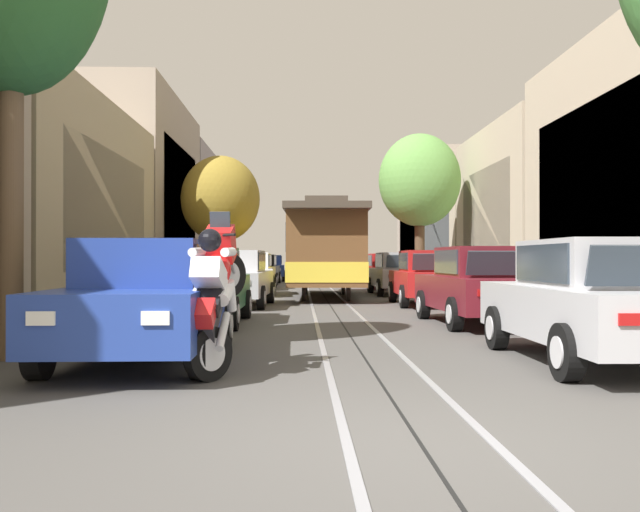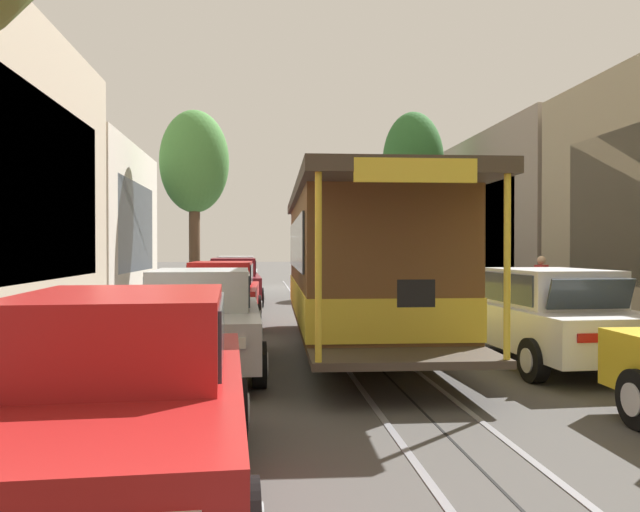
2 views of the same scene
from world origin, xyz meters
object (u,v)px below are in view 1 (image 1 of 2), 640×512
parked_car_silver_near_right (596,301)px  fire_hydrant (542,302)px  parked_car_white_fourth_left (248,273)px  parked_car_blue_near_left (147,300)px  parked_car_brown_far_right (361,268)px  pedestrian_crossing_far (180,269)px  parked_car_maroon_second_right (480,285)px  parked_car_silver_fourth_right (398,273)px  motorcycle_with_rider (215,289)px  parked_car_green_second_left (197,285)px  parked_car_brown_sixth_right (373,269)px  parked_car_yellow_fifth_left (253,271)px  parked_car_black_sixth_left (261,269)px  parked_car_red_fifth_right (385,271)px  parked_car_silver_mid_left (235,278)px  street_tree_kerb_left_second (220,200)px  street_tree_kerb_right_second (420,181)px  parked_car_red_mid_right (428,277)px  pedestrian_on_left_pavement (450,268)px  parked_car_blue_far_left (269,268)px  pedestrian_on_right_pavement (145,271)px  cable_car_trolley (325,250)px

parked_car_silver_near_right → fire_hydrant: parked_car_silver_near_right is taller
parked_car_white_fourth_left → parked_car_blue_near_left: bearing=-90.2°
parked_car_brown_far_right → pedestrian_crossing_far: size_ratio=2.80×
parked_car_maroon_second_right → parked_car_silver_fourth_right: (0.02, 11.77, 0.00)m
motorcycle_with_rider → parked_car_green_second_left: bearing=100.3°
parked_car_blue_near_left → pedestrian_crossing_far: bearing=98.8°
parked_car_white_fourth_left → parked_car_brown_sixth_right: size_ratio=1.00×
motorcycle_with_rider → parked_car_silver_fourth_right: bearing=75.3°
parked_car_yellow_fifth_left → parked_car_black_sixth_left: (-0.00, 6.05, 0.00)m
parked_car_white_fourth_left → parked_car_red_fifth_right: bearing=41.4°
parked_car_silver_mid_left → parked_car_silver_near_right: bearing=-62.6°
parked_car_maroon_second_right → fire_hydrant: bearing=20.2°
parked_car_red_fifth_right → street_tree_kerb_left_second: (-7.59, 1.64, 3.34)m
street_tree_kerb_right_second → pedestrian_crossing_far: (-10.83, -1.75, -4.10)m
motorcycle_with_rider → parked_car_black_sixth_left: bearing=92.2°
parked_car_red_mid_right → street_tree_kerb_left_second: bearing=120.7°
pedestrian_on_left_pavement → parked_car_green_second_left: bearing=-116.6°
parked_car_red_fifth_right → pedestrian_crossing_far: (-9.07, -0.78, 0.09)m
parked_car_green_second_left → parked_car_red_mid_right: same height
parked_car_blue_far_left → pedestrian_on_right_pavement: pedestrian_on_right_pavement is taller
parked_car_white_fourth_left → fire_hydrant: parked_car_white_fourth_left is taller
parked_car_brown_far_right → cable_car_trolley: (-2.86, -18.36, 0.86)m
parked_car_blue_near_left → parked_car_brown_sixth_right: (5.87, 27.36, 0.00)m
parked_car_blue_near_left → street_tree_kerb_left_second: (-1.77, 23.39, 3.34)m
parked_car_silver_near_right → parked_car_white_fourth_left: bearing=108.5°
parked_car_black_sixth_left → cable_car_trolley: cable_car_trolley is taller
parked_car_brown_far_right → parked_car_green_second_left: bearing=-101.8°
parked_car_red_fifth_right → parked_car_blue_near_left: bearing=-105.0°
parked_car_green_second_left → parked_car_brown_sixth_right: (5.98, 22.25, 0.00)m
street_tree_kerb_right_second → parked_car_silver_fourth_right: bearing=-107.1°
cable_car_trolley → parked_car_blue_far_left: bearing=98.6°
street_tree_kerb_right_second → parked_car_silver_near_right: bearing=-94.5°
parked_car_brown_far_right → pedestrian_crossing_far: 15.05m
parked_car_silver_mid_left → parked_car_black_sixth_left: 17.29m
parked_car_green_second_left → parked_car_yellow_fifth_left: size_ratio=1.00×
pedestrian_crossing_far → parked_car_brown_sixth_right: bearing=35.1°
parked_car_yellow_fifth_left → pedestrian_on_left_pavement: (9.34, 2.11, 0.09)m
pedestrian_on_right_pavement → fire_hydrant: pedestrian_on_right_pavement is taller
parked_car_green_second_left → motorcycle_with_rider: 6.38m
fire_hydrant → parked_car_green_second_left: bearing=-177.9°
parked_car_maroon_second_right → parked_car_green_second_left: bearing=177.3°
parked_car_blue_far_left → parked_car_red_mid_right: bearing=-75.7°
parked_car_blue_near_left → street_tree_kerb_right_second: bearing=71.5°
parked_car_silver_fourth_right → pedestrian_crossing_far: 9.95m
parked_car_black_sixth_left → parked_car_red_fifth_right: same height
parked_car_yellow_fifth_left → parked_car_brown_far_right: size_ratio=0.99×
parked_car_silver_mid_left → motorcycle_with_rider: motorcycle_with_rider is taller
cable_car_trolley → pedestrian_crossing_far: size_ratio=5.83×
parked_car_white_fourth_left → parked_car_silver_near_right: same height
parked_car_brown_sixth_right → pedestrian_crossing_far: 11.14m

